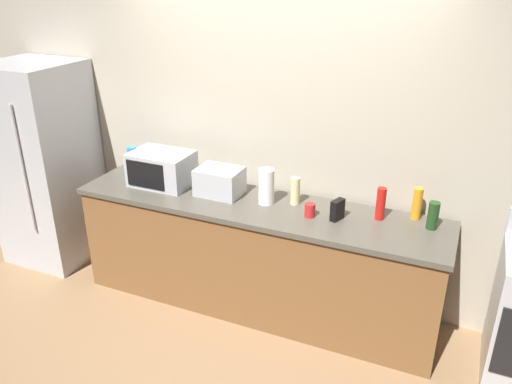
# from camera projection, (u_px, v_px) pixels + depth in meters

# --- Properties ---
(ground_plane) EXTENTS (8.00, 8.00, 0.00)m
(ground_plane) POSITION_uv_depth(u_px,v_px,m) (235.00, 333.00, 3.84)
(ground_plane) COLOR #93704C
(back_wall) EXTENTS (6.40, 0.10, 2.70)m
(back_wall) POSITION_uv_depth(u_px,v_px,m) (277.00, 131.00, 3.97)
(back_wall) COLOR #B2A893
(back_wall) RESTS_ON ground_plane
(counter_run) EXTENTS (2.84, 0.64, 0.90)m
(counter_run) POSITION_uv_depth(u_px,v_px,m) (256.00, 256.00, 3.99)
(counter_run) COLOR brown
(counter_run) RESTS_ON ground_plane
(refrigerator) EXTENTS (0.72, 0.73, 1.80)m
(refrigerator) POSITION_uv_depth(u_px,v_px,m) (46.00, 165.00, 4.56)
(refrigerator) COLOR #B7BABF
(refrigerator) RESTS_ON ground_plane
(microwave) EXTENTS (0.48, 0.35, 0.27)m
(microwave) POSITION_uv_depth(u_px,v_px,m) (162.00, 168.00, 4.10)
(microwave) COLOR #B7BABF
(microwave) RESTS_ON counter_run
(toaster_oven) EXTENTS (0.34, 0.26, 0.21)m
(toaster_oven) POSITION_uv_depth(u_px,v_px,m) (220.00, 181.00, 3.94)
(toaster_oven) COLOR #B7BABF
(toaster_oven) RESTS_ON counter_run
(paper_towel_roll) EXTENTS (0.12, 0.12, 0.27)m
(paper_towel_roll) POSITION_uv_depth(u_px,v_px,m) (266.00, 187.00, 3.77)
(paper_towel_roll) COLOR white
(paper_towel_roll) RESTS_ON counter_run
(cordless_phone) EXTENTS (0.08, 0.12, 0.15)m
(cordless_phone) POSITION_uv_depth(u_px,v_px,m) (337.00, 210.00, 3.55)
(cordless_phone) COLOR black
(cordless_phone) RESTS_ON counter_run
(bottle_wine) EXTENTS (0.07, 0.07, 0.19)m
(bottle_wine) POSITION_uv_depth(u_px,v_px,m) (433.00, 216.00, 3.43)
(bottle_wine) COLOR #1E3F19
(bottle_wine) RESTS_ON counter_run
(bottle_dish_soap) EXTENTS (0.06, 0.06, 0.23)m
(bottle_dish_soap) POSITION_uv_depth(u_px,v_px,m) (417.00, 204.00, 3.55)
(bottle_dish_soap) COLOR orange
(bottle_dish_soap) RESTS_ON counter_run
(bottle_hand_soap) EXTENTS (0.07, 0.07, 0.21)m
(bottle_hand_soap) POSITION_uv_depth(u_px,v_px,m) (295.00, 191.00, 3.78)
(bottle_hand_soap) COLOR beige
(bottle_hand_soap) RESTS_ON counter_run
(bottle_spray_cleaner) EXTENTS (0.08, 0.08, 0.23)m
(bottle_spray_cleaner) POSITION_uv_depth(u_px,v_px,m) (133.00, 160.00, 4.33)
(bottle_spray_cleaner) COLOR #338CE5
(bottle_spray_cleaner) RESTS_ON counter_run
(bottle_hot_sauce) EXTENTS (0.06, 0.06, 0.23)m
(bottle_hot_sauce) POSITION_uv_depth(u_px,v_px,m) (381.00, 204.00, 3.55)
(bottle_hot_sauce) COLOR red
(bottle_hot_sauce) RESTS_ON counter_run
(mug_red) EXTENTS (0.08, 0.08, 0.10)m
(mug_red) POSITION_uv_depth(u_px,v_px,m) (310.00, 210.00, 3.61)
(mug_red) COLOR red
(mug_red) RESTS_ON counter_run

